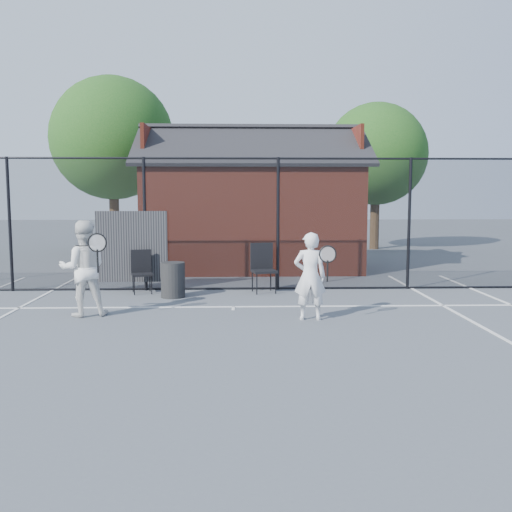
{
  "coord_description": "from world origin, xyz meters",
  "views": [
    {
      "loc": [
        0.09,
        -7.88,
        2.19
      ],
      "look_at": [
        0.41,
        2.05,
        1.1
      ],
      "focal_mm": 40.0,
      "sensor_mm": 36.0,
      "label": 1
    }
  ],
  "objects_px": {
    "chair_right": "(264,269)",
    "clubhouse": "(252,213)",
    "player_back": "(83,268)",
    "waste_bin": "(173,280)",
    "player_front": "(310,276)",
    "chair_left": "(142,272)"
  },
  "relations": [
    {
      "from": "chair_right",
      "to": "clubhouse",
      "type": "bearing_deg",
      "value": 80.4
    },
    {
      "from": "player_back",
      "to": "waste_bin",
      "type": "xyz_separation_m",
      "value": [
        1.39,
        1.79,
        -0.49
      ]
    },
    {
      "from": "player_front",
      "to": "chair_left",
      "type": "height_order",
      "value": "player_front"
    },
    {
      "from": "chair_left",
      "to": "chair_right",
      "type": "xyz_separation_m",
      "value": [
        2.69,
        0.0,
        0.07
      ]
    },
    {
      "from": "player_back",
      "to": "chair_left",
      "type": "bearing_deg",
      "value": 74.12
    },
    {
      "from": "player_front",
      "to": "chair_left",
      "type": "xyz_separation_m",
      "value": [
        -3.36,
        2.74,
        -0.3
      ]
    },
    {
      "from": "clubhouse",
      "to": "chair_left",
      "type": "distance_m",
      "value": 5.2
    },
    {
      "from": "clubhouse",
      "to": "player_front",
      "type": "height_order",
      "value": "clubhouse"
    },
    {
      "from": "player_front",
      "to": "chair_left",
      "type": "relative_size",
      "value": 1.65
    },
    {
      "from": "clubhouse",
      "to": "player_back",
      "type": "distance_m",
      "value": 7.44
    },
    {
      "from": "chair_left",
      "to": "chair_right",
      "type": "bearing_deg",
      "value": -14.43
    },
    {
      "from": "player_front",
      "to": "waste_bin",
      "type": "distance_m",
      "value": 3.48
    },
    {
      "from": "clubhouse",
      "to": "chair_left",
      "type": "relative_size",
      "value": 7.0
    },
    {
      "from": "player_front",
      "to": "chair_right",
      "type": "bearing_deg",
      "value": 103.83
    },
    {
      "from": "player_front",
      "to": "chair_left",
      "type": "bearing_deg",
      "value": 140.78
    },
    {
      "from": "player_front",
      "to": "waste_bin",
      "type": "xyz_separation_m",
      "value": [
        -2.63,
        2.24,
        -0.39
      ]
    },
    {
      "from": "chair_left",
      "to": "chair_right",
      "type": "distance_m",
      "value": 2.69
    },
    {
      "from": "player_front",
      "to": "chair_left",
      "type": "distance_m",
      "value": 4.35
    },
    {
      "from": "chair_right",
      "to": "waste_bin",
      "type": "bearing_deg",
      "value": -177.4
    },
    {
      "from": "chair_left",
      "to": "clubhouse",
      "type": "bearing_deg",
      "value": 45.77
    },
    {
      "from": "chair_right",
      "to": "chair_left",
      "type": "bearing_deg",
      "value": 168.24
    },
    {
      "from": "player_front",
      "to": "chair_right",
      "type": "xyz_separation_m",
      "value": [
        -0.68,
        2.74,
        -0.23
      ]
    }
  ]
}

